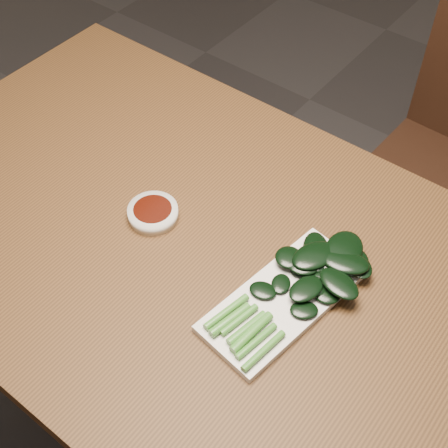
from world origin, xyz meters
TOP-DOWN VIEW (x-y plane):
  - ground at (0.00, 0.00)m, footprint 6.00×6.00m
  - table at (0.00, 0.00)m, footprint 1.40×0.80m
  - sauce_bowl at (-0.14, -0.00)m, footprint 0.09×0.09m
  - serving_plate at (0.16, -0.01)m, footprint 0.17×0.31m
  - gai_lan at (0.18, 0.05)m, footprint 0.18×0.33m

SIDE VIEW (x-z plane):
  - ground at x=0.00m, z-range 0.00..0.00m
  - table at x=0.00m, z-range 0.30..1.05m
  - serving_plate at x=0.16m, z-range 0.75..0.76m
  - sauce_bowl at x=-0.14m, z-range 0.75..0.78m
  - gai_lan at x=0.18m, z-range 0.76..0.79m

